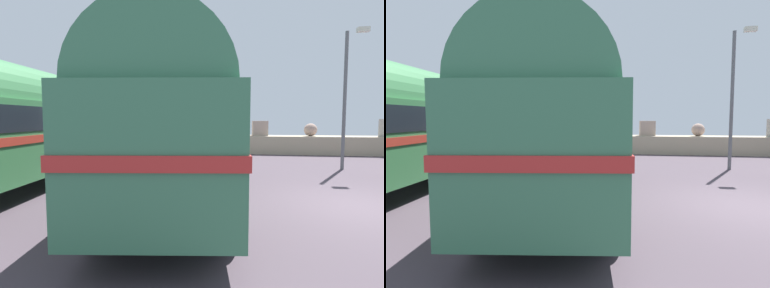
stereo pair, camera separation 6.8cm
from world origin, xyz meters
The scene contains 5 objects.
ground centered at (0.00, 0.00, 0.01)m, with size 32.00×26.00×0.02m.
breakwater centered at (0.03, 11.80, 0.64)m, with size 31.36×2.03×2.18m.
vintage_coach centered at (-4.62, -0.33, 2.05)m, with size 3.54×8.83×3.70m.
second_coach centered at (-9.47, -0.26, 2.05)m, with size 3.03×8.74×3.70m.
lamp_post centered at (1.35, 5.82, 3.25)m, with size 0.71×0.73×5.71m.
Camera 1 is at (-2.99, -8.01, 2.16)m, focal length 29.39 mm.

